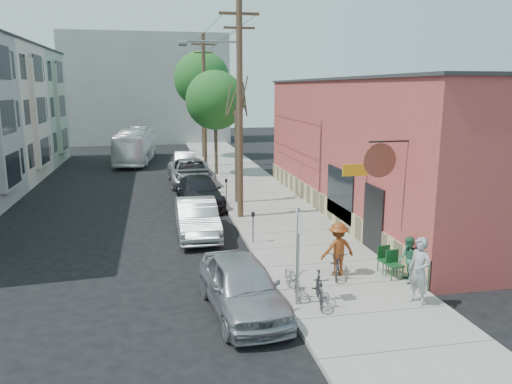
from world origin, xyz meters
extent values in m
plane|color=black|center=(0.00, 0.00, 0.00)|extent=(120.00, 120.00, 0.00)
cube|color=gray|center=(4.25, 11.00, 0.07)|extent=(4.50, 58.00, 0.15)
cube|color=#A23F3C|center=(9.00, 5.00, 3.25)|extent=(5.00, 20.00, 6.50)
cube|color=#2B2B2D|center=(9.00, 5.00, 6.55)|extent=(5.20, 20.20, 0.12)
cube|color=tan|center=(6.48, 5.00, 0.55)|extent=(0.10, 20.00, 1.10)
cube|color=black|center=(6.47, -1.00, 1.30)|extent=(0.10, 1.60, 2.60)
cube|color=black|center=(6.47, 2.50, 1.60)|extent=(0.08, 3.00, 2.20)
cylinder|color=brown|center=(5.55, -3.20, 3.90)|extent=(1.10, 0.06, 1.10)
cube|color=gold|center=(6.00, -0.20, 3.10)|extent=(1.00, 0.08, 0.45)
cube|color=beige|center=(-9.25, 18.00, 4.50)|extent=(1.10, 3.20, 7.00)
cube|color=#9DAF94|center=(-12.00, 26.00, 4.50)|extent=(6.00, 8.00, 9.00)
cube|color=#9DAF94|center=(-9.25, 26.00, 4.50)|extent=(1.10, 3.20, 7.00)
cube|color=#9F9E9A|center=(-2.00, 42.00, 6.00)|extent=(18.00, 8.00, 12.00)
cube|color=slate|center=(2.35, -5.06, 1.55)|extent=(0.07, 0.07, 2.80)
cube|color=silver|center=(2.35, -5.06, 2.55)|extent=(0.02, 0.45, 0.60)
cylinder|color=slate|center=(2.25, 0.82, 0.70)|extent=(0.06, 0.06, 1.10)
cylinder|color=black|center=(2.25, 0.82, 1.30)|extent=(0.14, 0.14, 0.18)
cylinder|color=slate|center=(2.25, 8.24, 0.70)|extent=(0.06, 0.06, 1.10)
cylinder|color=black|center=(2.25, 8.24, 1.30)|extent=(0.14, 0.14, 0.18)
cylinder|color=#503A28|center=(2.45, 4.95, 5.15)|extent=(0.28, 0.28, 10.00)
cube|color=#503A28|center=(2.45, 4.95, 9.35)|extent=(1.80, 0.12, 0.12)
cube|color=#503A28|center=(2.45, 4.95, 8.75)|extent=(1.40, 0.10, 0.10)
cylinder|color=slate|center=(-0.05, 4.95, 8.05)|extent=(0.35, 0.24, 0.24)
cylinder|color=#503A28|center=(2.45, 21.10, 5.15)|extent=(0.28, 0.28, 10.00)
cube|color=#503A28|center=(2.45, 21.10, 9.35)|extent=(1.80, 0.12, 0.12)
cube|color=#503A28|center=(2.45, 21.10, 8.75)|extent=(1.40, 0.10, 0.10)
cylinder|color=#44392C|center=(2.80, 7.99, 2.59)|extent=(0.24, 0.24, 4.87)
cylinder|color=#44392C|center=(2.80, 17.07, 2.58)|extent=(0.24, 0.24, 4.87)
sphere|color=#236223|center=(2.80, 17.07, 5.32)|extent=(4.08, 4.08, 4.08)
cylinder|color=#44392C|center=(2.80, 26.33, 3.32)|extent=(0.24, 0.24, 6.35)
sphere|color=#236223|center=(2.80, 26.33, 6.90)|extent=(4.81, 4.81, 4.81)
imported|color=gray|center=(5.72, -5.69, 1.12)|extent=(0.69, 0.83, 1.94)
imported|color=#2D704F|center=(6.20, -4.19, 0.89)|extent=(0.71, 0.83, 1.47)
imported|color=maroon|center=(4.26, -3.16, 1.03)|extent=(1.21, 0.79, 1.77)
imported|color=black|center=(4.26, -3.16, 0.59)|extent=(1.18, 1.79, 0.89)
imported|color=black|center=(2.97, -5.18, 0.61)|extent=(0.74, 1.58, 0.91)
imported|color=gray|center=(2.46, -4.28, 0.59)|extent=(0.60, 1.69, 0.88)
imported|color=#9E9EA5|center=(0.80, -4.96, 0.77)|extent=(2.27, 4.70, 1.55)
imported|color=#ACB1B4|center=(0.21, 2.65, 0.77)|extent=(1.65, 4.69, 1.55)
imported|color=black|center=(0.80, 8.14, 0.76)|extent=(2.38, 5.35, 1.53)
imported|color=#9A9AA1|center=(0.80, 14.21, 0.82)|extent=(2.88, 5.96, 1.64)
imported|color=silver|center=(0.80, 19.88, 0.71)|extent=(1.85, 4.40, 1.41)
imported|color=white|center=(-2.96, 25.26, 1.40)|extent=(3.37, 10.25, 2.80)
camera|label=1|loc=(-1.42, -17.75, 6.16)|focal=35.00mm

